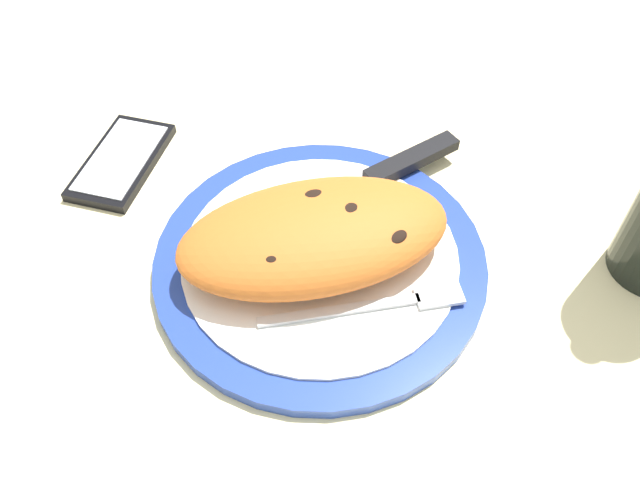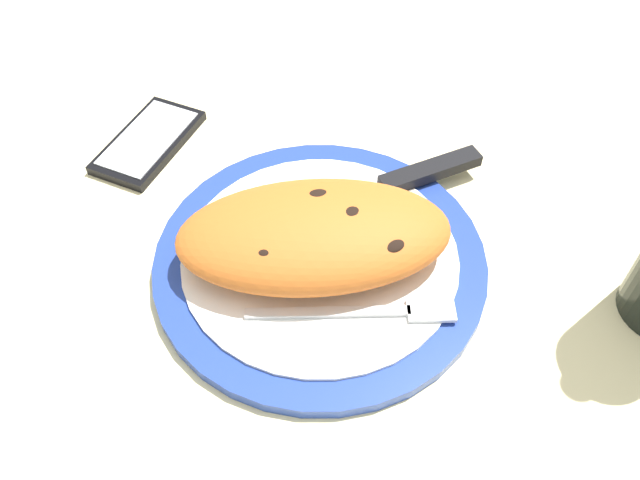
{
  "view_description": "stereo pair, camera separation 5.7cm",
  "coord_description": "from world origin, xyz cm",
  "px_view_note": "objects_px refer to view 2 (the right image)",
  "views": [
    {
      "loc": [
        -9.2,
        -35.15,
        46.94
      ],
      "look_at": [
        0.0,
        0.0,
        3.51
      ],
      "focal_mm": 36.78,
      "sensor_mm": 36.0,
      "label": 1
    },
    {
      "loc": [
        -3.63,
        -36.15,
        46.94
      ],
      "look_at": [
        0.0,
        0.0,
        3.51
      ],
      "focal_mm": 36.78,
      "sensor_mm": 36.0,
      "label": 2
    }
  ],
  "objects_px": {
    "fork": "(369,312)",
    "knife": "(400,182)",
    "smartphone": "(149,142)",
    "plate": "(320,260)",
    "calzone": "(314,233)"
  },
  "relations": [
    {
      "from": "calzone",
      "to": "smartphone",
      "type": "relative_size",
      "value": 1.68
    },
    {
      "from": "fork",
      "to": "smartphone",
      "type": "bearing_deg",
      "value": 129.11
    },
    {
      "from": "plate",
      "to": "fork",
      "type": "height_order",
      "value": "fork"
    },
    {
      "from": "plate",
      "to": "knife",
      "type": "distance_m",
      "value": 0.12
    },
    {
      "from": "fork",
      "to": "knife",
      "type": "xyz_separation_m",
      "value": [
        0.05,
        0.14,
        0.0
      ]
    },
    {
      "from": "knife",
      "to": "smartphone",
      "type": "relative_size",
      "value": 1.74
    },
    {
      "from": "calzone",
      "to": "knife",
      "type": "height_order",
      "value": "calzone"
    },
    {
      "from": "fork",
      "to": "knife",
      "type": "height_order",
      "value": "knife"
    },
    {
      "from": "smartphone",
      "to": "plate",
      "type": "bearing_deg",
      "value": -47.26
    },
    {
      "from": "calzone",
      "to": "knife",
      "type": "xyz_separation_m",
      "value": [
        0.09,
        0.08,
        -0.02
      ]
    },
    {
      "from": "fork",
      "to": "knife",
      "type": "distance_m",
      "value": 0.15
    },
    {
      "from": "calzone",
      "to": "fork",
      "type": "xyz_separation_m",
      "value": [
        0.04,
        -0.07,
        -0.03
      ]
    },
    {
      "from": "plate",
      "to": "fork",
      "type": "relative_size",
      "value": 1.67
    },
    {
      "from": "fork",
      "to": "smartphone",
      "type": "distance_m",
      "value": 0.31
    },
    {
      "from": "plate",
      "to": "smartphone",
      "type": "distance_m",
      "value": 0.24
    }
  ]
}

